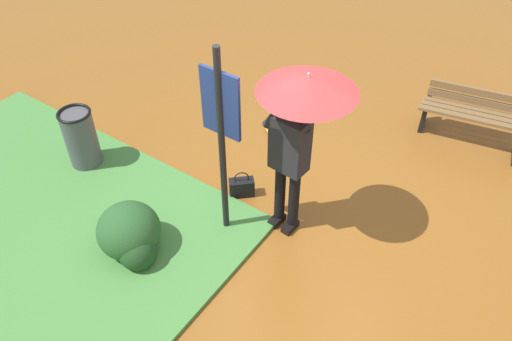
{
  "coord_description": "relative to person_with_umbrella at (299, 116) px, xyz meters",
  "views": [
    {
      "loc": [
        1.8,
        -3.47,
        4.36
      ],
      "look_at": [
        -0.43,
        -0.22,
        0.85
      ],
      "focal_mm": 35.42,
      "sensor_mm": 36.0,
      "label": 1
    }
  ],
  "objects": [
    {
      "name": "info_sign_post",
      "position": [
        -0.61,
        -0.44,
        -0.11
      ],
      "size": [
        0.44,
        0.07,
        2.3
      ],
      "color": "black",
      "rests_on": "ground_plane"
    },
    {
      "name": "person_with_umbrella",
      "position": [
        0.0,
        0.0,
        0.0
      ],
      "size": [
        0.96,
        0.96,
        2.04
      ],
      "color": "black",
      "rests_on": "ground_plane"
    },
    {
      "name": "park_bench",
      "position": [
        1.18,
        2.75,
        -1.15
      ],
      "size": [
        1.41,
        0.63,
        0.75
      ],
      "color": "black",
      "rests_on": "ground_plane"
    },
    {
      "name": "trash_bin",
      "position": [
        -2.78,
        -0.59,
        -1.13
      ],
      "size": [
        0.42,
        0.42,
        0.83
      ],
      "color": "#4C4C51",
      "rests_on": "ground_plane"
    },
    {
      "name": "grass_verge",
      "position": [
        -2.55,
        -2.05,
        -1.53
      ],
      "size": [
        4.8,
        4.0,
        0.05
      ],
      "color": "#47843D",
      "rests_on": "ground_plane"
    },
    {
      "name": "leaf_pile_near_person",
      "position": [
        -1.03,
        1.44,
        -1.49
      ],
      "size": [
        0.53,
        0.42,
        0.12
      ],
      "color": "gold",
      "rests_on": "ground_plane"
    },
    {
      "name": "shrub_cluster",
      "position": [
        -1.22,
        -1.31,
        -1.27
      ],
      "size": [
        0.75,
        0.68,
        0.61
      ],
      "color": "#285628",
      "rests_on": "ground_plane"
    },
    {
      "name": "handbag",
      "position": [
        -0.77,
        0.09,
        -1.42
      ],
      "size": [
        0.31,
        0.31,
        0.37
      ],
      "color": "black",
      "rests_on": "ground_plane"
    },
    {
      "name": "ground_plane",
      "position": [
        0.09,
        -0.01,
        -1.55
      ],
      "size": [
        18.0,
        18.0,
        0.0
      ],
      "primitive_type": "plane",
      "color": "brown"
    }
  ]
}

